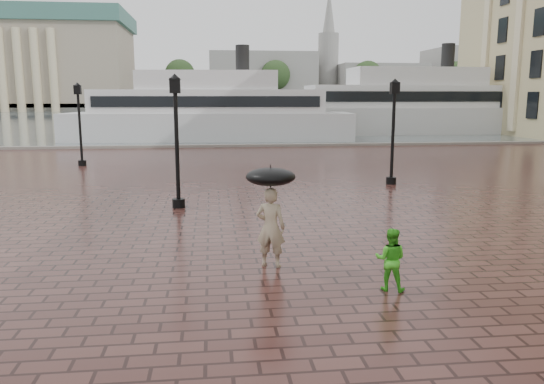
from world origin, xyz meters
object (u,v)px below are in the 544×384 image
Objects in this scene: ferry_near at (209,112)px; ferry_far at (415,107)px; child_pedestrian at (391,259)px; street_lamps at (207,130)px; adult_pedestrian at (271,227)px.

ferry_far is (21.10, 6.28, 0.29)m from ferry_near.
ferry_near is (-3.63, 37.39, 1.81)m from child_pedestrian.
ferry_near is at bearing 89.94° from street_lamps.
child_pedestrian is 47.08m from ferry_far.
street_lamps is 0.55× the size of ferry_far.
ferry_far is at bearing -87.87° from child_pedestrian.
street_lamps is at bearing -62.97° from adult_pedestrian.
street_lamps is 14.45m from child_pedestrian.
child_pedestrian is at bearing -112.77° from ferry_far.
ferry_near is (-1.43, 35.65, 1.53)m from adult_pedestrian.
street_lamps reaches higher than child_pedestrian.
ferry_near is at bearing -60.52° from child_pedestrian.
child_pedestrian is 37.61m from ferry_near.
street_lamps is 12.31m from adult_pedestrian.
ferry_near reaches higher than street_lamps.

